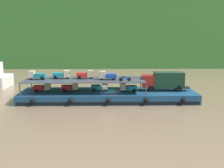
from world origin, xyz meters
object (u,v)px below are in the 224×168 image
Objects in this scene: cargo_barge at (108,96)px; mini_truck_lower_mid at (100,87)px; mini_truck_lower_aft at (70,87)px; covered_lorry at (164,81)px; mini_truck_upper_fore at (85,75)px; mini_truck_upper_bow at (108,75)px; motorcycle_upper_port at (125,78)px; mini_truck_upper_mid at (62,75)px; mini_truck_upper_stern at (37,75)px; mini_truck_lower_stern at (42,87)px; mini_truck_lower_fore at (128,87)px.

cargo_barge is 10.40× the size of mini_truck_lower_mid.
mini_truck_lower_aft reaches higher than cargo_barge.
covered_lorry is 2.89× the size of mini_truck_lower_mid.
mini_truck_upper_fore is (-3.75, 0.66, 3.44)m from cargo_barge.
mini_truck_upper_bow is 1.47× the size of motorcycle_upper_port.
mini_truck_upper_mid reaches higher than cargo_barge.
mini_truck_upper_stern is at bearing 177.34° from mini_truck_upper_bow.
mini_truck_lower_fore is (14.05, -0.48, 0.00)m from mini_truck_lower_stern.
cargo_barge is 3.57m from mini_truck_lower_fore.
mini_truck_lower_aft is at bearing 177.13° from cargo_barge.
motorcycle_upper_port reaches higher than mini_truck_lower_mid.
mini_truck_upper_bow reaches higher than mini_truck_lower_aft.
mini_truck_lower_aft is (-15.52, -0.06, -1.00)m from covered_lorry.
cargo_barge is at bearing 82.13° from mini_truck_upper_bow.
motorcycle_upper_port reaches higher than mini_truck_lower_aft.
mini_truck_lower_aft and mini_truck_lower_mid have the same top height.
mini_truck_lower_mid is 0.99× the size of mini_truck_upper_mid.
covered_lorry reaches higher than mini_truck_lower_stern.
mini_truck_upper_bow is at bearing -2.66° from mini_truck_upper_stern.
mini_truck_lower_mid is 2.55m from mini_truck_upper_bow.
covered_lorry is 2.87× the size of mini_truck_upper_stern.
cargo_barge is at bearing -2.87° from mini_truck_lower_aft.
mini_truck_lower_aft is 1.00× the size of mini_truck_upper_bow.
mini_truck_lower_stern reaches higher than cargo_barge.
mini_truck_upper_mid is (-7.67, 0.76, 3.44)m from cargo_barge.
mini_truck_lower_stern is at bearing 170.65° from motorcycle_upper_port.
cargo_barge is 10.23× the size of mini_truck_lower_aft.
mini_truck_lower_fore is (-6.03, -0.66, -1.00)m from covered_lorry.
mini_truck_lower_aft is (-6.24, 0.31, 1.44)m from cargo_barge.
covered_lorry reaches higher than mini_truck_lower_mid.
mini_truck_upper_stern is 7.84m from mini_truck_upper_fore.
mini_truck_upper_fore is at bearing 162.67° from mini_truck_upper_bow.
mini_truck_upper_fore reaches higher than covered_lorry.
mini_truck_lower_stern is 9.42m from mini_truck_lower_mid.
mini_truck_upper_mid is (-1.43, 0.45, 2.00)m from mini_truck_lower_aft.
mini_truck_lower_aft is at bearing -172.12° from mini_truck_upper_fore.
mini_truck_upper_stern and mini_truck_upper_fore have the same top height.
mini_truck_upper_stern is 0.99× the size of mini_truck_upper_bow.
mini_truck_upper_stern is at bearing -169.25° from mini_truck_lower_stern.
mini_truck_upper_bow is (10.73, -0.68, 2.00)m from mini_truck_lower_stern.
mini_truck_lower_fore is at bearing -8.41° from mini_truck_lower_mid.
mini_truck_upper_mid is (-16.96, 0.39, 1.00)m from covered_lorry.
mini_truck_lower_aft is at bearing 1.56° from mini_truck_lower_stern.
mini_truck_lower_aft is at bearing 172.58° from mini_truck_upper_bow.
mini_truck_lower_fore is at bearing -3.63° from mini_truck_lower_aft.
mini_truck_lower_aft is at bearing 176.37° from mini_truck_lower_fore.
mini_truck_upper_mid is 10.64m from motorcycle_upper_port.
mini_truck_upper_fore reaches higher than mini_truck_lower_mid.
mini_truck_lower_fore is (3.25, -0.29, 1.44)m from cargo_barge.
mini_truck_upper_mid is (3.12, 0.57, 2.00)m from mini_truck_lower_stern.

